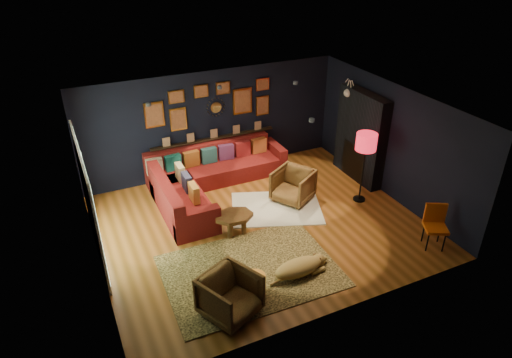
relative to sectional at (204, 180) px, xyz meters
name	(u,v)px	position (x,y,z in m)	size (l,w,h in m)	color
floor	(260,225)	(0.61, -1.81, -0.32)	(6.50, 6.50, 0.00)	#995624
room_walls	(261,158)	(0.61, -1.81, 1.27)	(6.50, 6.50, 6.50)	black
sectional	(204,180)	(0.00, 0.00, 0.00)	(3.41, 2.69, 0.86)	maroon
ledge	(214,138)	(0.61, 0.87, 0.60)	(3.20, 0.12, 0.04)	black
gallery_wall	(211,104)	(0.60, 0.91, 1.48)	(3.15, 0.04, 1.02)	gold
sunburst_mirror	(216,107)	(0.71, 0.91, 1.38)	(0.47, 0.16, 0.47)	silver
fireplace	(360,139)	(3.71, -0.91, 0.70)	(0.31, 1.60, 2.20)	black
deer_head	(354,92)	(3.75, -0.41, 1.73)	(0.50, 0.28, 0.45)	white
sliding_door	(89,201)	(-2.60, -1.21, 0.78)	(0.06, 2.80, 2.20)	white
ceiling_spots	(244,97)	(0.61, -1.01, 2.24)	(3.30, 2.50, 0.06)	black
shag_rug	(276,208)	(1.21, -1.39, -0.31)	(1.96, 1.43, 0.03)	white
leopard_rug	(250,271)	(-0.19, -3.06, -0.31)	(3.10, 2.21, 0.02)	tan
coffee_table	(234,218)	(0.01, -1.82, 0.03)	(0.87, 0.69, 0.41)	brown
pouf	(187,208)	(-0.69, -0.83, -0.11)	(0.57, 0.57, 0.38)	maroon
armchair_left	(230,294)	(-0.91, -3.86, 0.10)	(0.81, 0.76, 0.84)	#A97033
armchair_right	(293,184)	(1.72, -1.21, 0.09)	(0.81, 0.75, 0.83)	#A97033
gold_stool	(255,286)	(-0.38, -3.67, -0.10)	(0.36, 0.36, 0.45)	gold
orange_chair	(435,222)	(3.40, -3.83, 0.20)	(0.56, 0.56, 0.88)	black
floor_lamp	(366,145)	(3.11, -1.86, 1.07)	(0.46, 0.46, 1.65)	black
dog	(299,265)	(0.56, -3.51, -0.10)	(1.29, 0.63, 0.41)	#B38644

